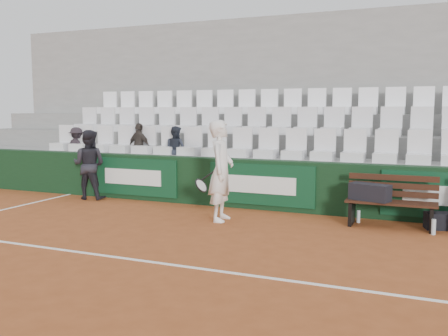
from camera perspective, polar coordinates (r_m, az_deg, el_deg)
ground at (r=6.58m, az=-5.03°, el=-11.11°), size 80.00×80.00×0.00m
court_baseline at (r=6.57m, az=-5.03°, el=-11.08°), size 18.00×0.06×0.01m
back_barrier at (r=10.06m, az=5.98°, el=-1.98°), size 18.00×0.34×1.00m
grandstand_tier_front at (r=10.68m, az=6.61°, el=-1.49°), size 18.00×0.95×1.00m
grandstand_tier_mid at (r=11.56m, az=7.95°, el=0.24°), size 18.00×0.95×1.45m
grandstand_tier_back at (r=12.45m, az=9.09°, el=1.72°), size 18.00×0.95×1.90m
grandstand_rear_wall at (r=13.02m, az=9.86°, el=7.42°), size 18.00×0.30×4.40m
seat_row_front at (r=10.43m, az=6.40°, el=2.83°), size 11.90×0.44×0.63m
seat_row_mid at (r=11.32m, az=7.80°, el=5.38°), size 11.90×0.44×0.63m
seat_row_back at (r=12.24m, az=9.01°, el=7.56°), size 11.90×0.44×0.63m
bench_left at (r=9.04m, az=18.50°, el=-5.04°), size 1.50×0.56×0.45m
sports_bag_left at (r=8.96m, az=16.34°, el=-2.66°), size 0.73×0.49×0.29m
sports_bag_ground at (r=9.21m, az=23.42°, el=-5.57°), size 0.53×0.40×0.28m
water_bottle_near at (r=9.26m, az=15.11°, el=-5.36°), size 0.06×0.06×0.23m
water_bottle_far at (r=8.77m, az=22.83°, el=-6.23°), size 0.07×0.07×0.25m
tennis_player at (r=8.99m, az=-0.33°, el=-0.32°), size 0.76×0.72×1.83m
ball_kid at (r=11.61m, az=-15.17°, el=0.37°), size 0.87×0.74×1.56m
spectator_a at (r=12.98m, az=-16.54°, el=4.21°), size 0.71×0.48×1.03m
spectator_b at (r=11.90m, az=-9.68°, el=4.49°), size 0.71×0.41×1.15m
spectator_c at (r=11.41m, az=-5.57°, el=4.32°), size 0.61×0.53×1.09m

